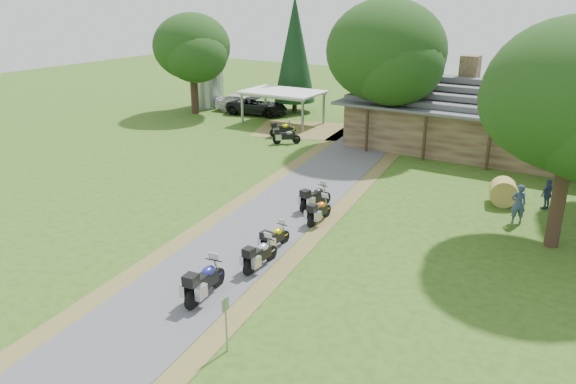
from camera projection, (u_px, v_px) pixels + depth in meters
The scene contains 23 objects.
ground at pixel (203, 274), 21.70m from camera, with size 120.00×120.00×0.00m, color #2F4F16.
driveway at pixel (253, 235), 25.15m from camera, with size 46.00×46.00×0.00m, color #4C4C4F.
lodge at pixel (507, 117), 37.08m from camera, with size 21.40×9.40×4.90m, color #503A29, non-canonical shape.
silo at pixel (207, 72), 52.30m from camera, with size 3.14×3.14×6.38m, color gray.
carport at pixel (283, 108), 45.83m from camera, with size 6.27×4.18×2.72m, color silver, non-canonical shape.
car_white_sedan at pixel (241, 100), 50.74m from camera, with size 6.13×2.59×2.04m, color white.
car_dark_suv at pixel (257, 102), 49.46m from camera, with size 5.87×2.50×2.25m, color black.
motorcycle_row_a at pixel (205, 279), 19.80m from camera, with size 2.14×0.70×1.46m, color navy, non-canonical shape.
motorcycle_row_b at pixel (260, 253), 21.98m from camera, with size 1.88×0.61×1.28m, color #AFB1B7, non-canonical shape.
motorcycle_row_c at pixel (275, 236), 23.60m from camera, with size 1.72×0.56×1.18m, color #D2C400, non-canonical shape.
motorcycle_row_d at pixel (319, 210), 26.38m from camera, with size 1.84×0.60×1.26m, color orange, non-canonical shape.
motorcycle_row_e at pixel (316, 196), 28.00m from camera, with size 1.95×0.64×1.33m, color black, non-canonical shape.
motorcycle_carport_a at pixel (283, 128), 42.09m from camera, with size 1.81×0.59×1.24m, color #D0CD08, non-canonical shape.
motorcycle_carport_b at pixel (287, 135), 40.06m from camera, with size 1.78×0.58×1.22m, color slate, non-canonical shape.
person_a at pixel (519, 201), 26.11m from camera, with size 0.64×0.46×2.24m, color #344360.
person_c at pixel (548, 191), 27.84m from camera, with size 0.53×0.38×1.88m, color #344360.
hay_bale at pixel (503, 192), 28.58m from camera, with size 1.35×1.35×1.24m, color olive.
sign_post at pixel (226, 325), 16.72m from camera, with size 0.33×0.06×1.85m, color gray, non-canonical shape.
oak_lodge_left at pixel (385, 70), 37.61m from camera, with size 7.98×7.98×10.65m, color #18340F, non-canonical shape.
oak_driveway at pixel (571, 126), 22.36m from camera, with size 7.24×7.24×10.45m, color #18340F, non-canonical shape.
oak_silo at pixel (193, 60), 48.76m from camera, with size 6.68×6.68×9.43m, color #18340F, non-canonical shape.
cedar_near at pixel (382, 48), 43.75m from camera, with size 4.01×4.01×12.25m, color black.
cedar_far at pixel (295, 55), 49.34m from camera, with size 3.67×3.67×10.12m, color black.
Camera 1 is at (13.02, -14.71, 10.30)m, focal length 35.00 mm.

